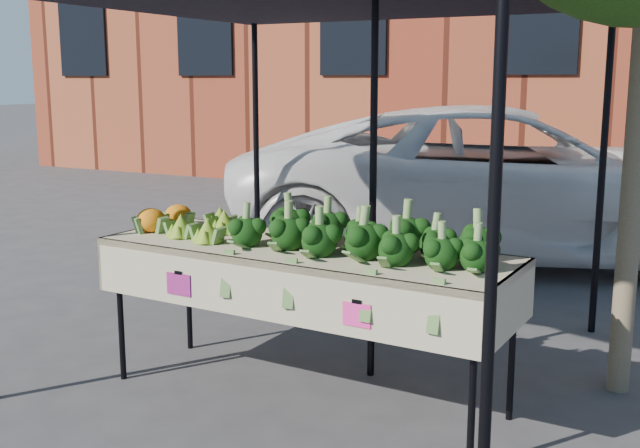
% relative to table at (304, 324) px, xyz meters
% --- Properties ---
extents(ground, '(90.00, 90.00, 0.00)m').
position_rel_table_xyz_m(ground, '(-0.02, 0.09, -0.45)').
color(ground, '#353538').
extents(table, '(2.43, 0.91, 0.90)m').
position_rel_table_xyz_m(table, '(0.00, 0.00, 0.00)').
color(table, '#C8BC92').
rests_on(table, ground).
extents(canopy, '(3.16, 3.16, 2.74)m').
position_rel_table_xyz_m(canopy, '(-0.15, 0.58, 0.92)').
color(canopy, black).
rests_on(canopy, ground).
extents(broccoli_heap, '(1.54, 0.57, 0.26)m').
position_rel_table_xyz_m(broccoli_heap, '(0.36, 0.03, 0.58)').
color(broccoli_heap, black).
rests_on(broccoli_heap, table).
extents(romanesco_cluster, '(0.43, 0.57, 0.20)m').
position_rel_table_xyz_m(romanesco_cluster, '(-0.66, 0.04, 0.55)').
color(romanesco_cluster, '#8EB028').
rests_on(romanesco_cluster, table).
extents(cauliflower_pair, '(0.23, 0.43, 0.18)m').
position_rel_table_xyz_m(cauliflower_pair, '(-1.03, 0.07, 0.54)').
color(cauliflower_pair, orange).
rests_on(cauliflower_pair, table).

